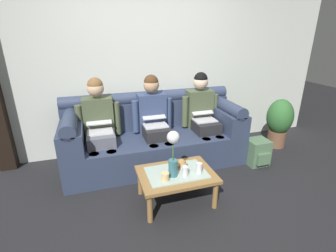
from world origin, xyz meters
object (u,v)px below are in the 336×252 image
(potted_plant, at_px, (279,121))
(snack_bowl, at_px, (182,164))
(couch, at_px, (154,137))
(person_middle, at_px, (154,117))
(coffee_table, at_px, (176,177))
(cup_near_left, at_px, (165,177))
(person_right, at_px, (202,113))
(person_left, at_px, (99,123))
(backpack_right, at_px, (257,152))
(cup_far_center, at_px, (199,168))
(cup_near_right, at_px, (185,171))
(flower_vase, at_px, (173,151))

(potted_plant, bearing_deg, snack_bowl, -158.68)
(couch, relative_size, person_middle, 1.96)
(couch, distance_m, coffee_table, 0.96)
(couch, relative_size, potted_plant, 3.07)
(cup_near_left, bearing_deg, person_right, 50.43)
(person_left, height_order, backpack_right, person_left)
(couch, relative_size, snack_bowl, 19.79)
(person_left, distance_m, snack_bowl, 1.21)
(snack_bowl, xyz_separation_m, cup_near_left, (-0.25, -0.19, 0.00))
(person_right, xyz_separation_m, cup_far_center, (-0.50, -1.03, -0.24))
(couch, height_order, person_left, person_left)
(person_left, xyz_separation_m, snack_bowl, (0.81, -0.87, -0.26))
(cup_near_right, bearing_deg, flower_vase, 161.65)
(cup_near_left, xyz_separation_m, cup_far_center, (0.38, 0.03, 0.02))
(couch, height_order, snack_bowl, couch)
(backpack_right, bearing_deg, person_right, 140.22)
(cup_near_right, xyz_separation_m, cup_far_center, (0.16, 0.01, 0.00))
(person_right, height_order, coffee_table, person_right)
(coffee_table, bearing_deg, backpack_right, 17.59)
(cup_far_center, bearing_deg, person_left, 132.34)
(cup_far_center, bearing_deg, person_right, 64.39)
(cup_near_right, height_order, backpack_right, cup_near_right)
(snack_bowl, relative_size, cup_near_right, 1.15)
(couch, xyz_separation_m, snack_bowl, (0.09, -0.87, 0.03))
(person_left, bearing_deg, person_middle, 0.00)
(couch, xyz_separation_m, cup_far_center, (0.22, -1.04, 0.05))
(couch, distance_m, person_right, 0.78)
(coffee_table, relative_size, cup_near_left, 9.81)
(person_right, bearing_deg, backpack_right, -39.78)
(flower_vase, xyz_separation_m, cup_far_center, (0.28, -0.03, -0.23))
(snack_bowl, height_order, cup_near_left, snack_bowl)
(couch, height_order, backpack_right, couch)
(cup_near_right, bearing_deg, person_middle, 93.42)
(cup_near_right, xyz_separation_m, backpack_right, (1.29, 0.52, -0.23))
(person_middle, distance_m, cup_near_left, 1.10)
(person_middle, xyz_separation_m, cup_far_center, (0.22, -1.03, -0.25))
(person_right, height_order, potted_plant, person_right)
(person_left, height_order, flower_vase, person_left)
(cup_far_center, bearing_deg, flower_vase, 173.52)
(person_middle, relative_size, flower_vase, 2.47)
(coffee_table, distance_m, flower_vase, 0.35)
(couch, bearing_deg, person_right, -0.35)
(couch, xyz_separation_m, flower_vase, (-0.06, -1.01, 0.27))
(person_right, xyz_separation_m, flower_vase, (-0.78, -1.00, -0.02))
(person_left, xyz_separation_m, person_middle, (0.72, 0.00, -0.00))
(flower_vase, bearing_deg, couch, 86.79)
(backpack_right, bearing_deg, coffee_table, -162.41)
(cup_far_center, height_order, backpack_right, cup_far_center)
(person_right, distance_m, snack_bowl, 1.10)
(cup_far_center, bearing_deg, potted_plant, 27.17)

